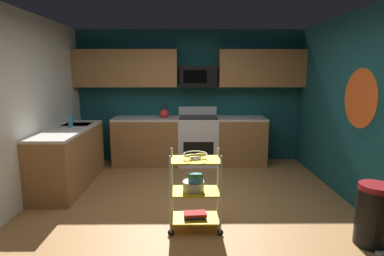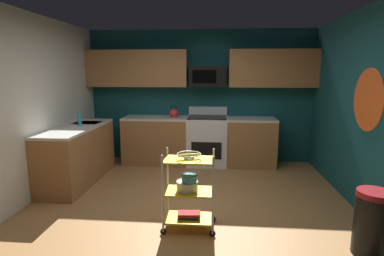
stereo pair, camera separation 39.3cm
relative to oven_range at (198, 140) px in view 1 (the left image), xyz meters
The scene contains 17 objects.
floor 2.17m from the oven_range, 94.49° to the right, with size 4.40×4.80×0.04m, color #A87542.
wall_back 0.90m from the oven_range, 116.85° to the left, with size 4.52×0.06×2.60m, color #14474C.
wall_left 3.29m from the oven_range, 138.70° to the right, with size 0.06×4.80×2.60m, color silver.
wall_right 3.06m from the oven_range, 45.54° to the right, with size 0.06×4.80×2.60m, color #14474C.
wall_flower_decal 2.97m from the oven_range, 43.61° to the right, with size 0.77×0.77×0.00m, color #E5591E.
counter_run 1.00m from the oven_range, 153.22° to the right, with size 3.67×2.36×0.92m.
oven_range is the anchor object (origin of this frame).
upper_cabinets 1.39m from the oven_range, 146.98° to the left, with size 4.40×0.33×0.70m.
microwave 1.23m from the oven_range, 90.26° to the left, with size 0.70×0.39×0.40m.
rolling_cart 2.58m from the oven_range, 92.33° to the right, with size 0.62×0.36×0.91m.
fruit_bowl 2.61m from the oven_range, 92.33° to the right, with size 0.27×0.27×0.07m.
mixing_bowl_large 2.58m from the oven_range, 92.81° to the right, with size 0.25×0.25×0.11m.
mixing_bowl_small 2.61m from the oven_range, 92.22° to the right, with size 0.18×0.18×0.08m.
book_stack 2.60m from the oven_range, 92.33° to the right, with size 0.27×0.16×0.06m.
kettle 0.83m from the oven_range, behind, with size 0.21×0.18×0.26m.
dish_soap_bottle 2.37m from the oven_range, 153.04° to the right, with size 0.06×0.06×0.20m, color #2D8CBF.
trash_can 3.42m from the oven_range, 59.44° to the right, with size 0.34×0.42×0.66m.
Camera 1 is at (-0.01, -3.81, 1.79)m, focal length 29.02 mm.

